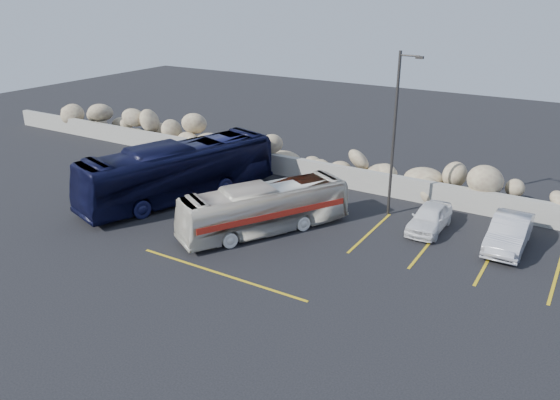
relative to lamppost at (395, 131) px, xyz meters
The scene contains 9 objects.
ground 10.73m from the lamppost, 105.05° to the right, with size 90.00×90.00×0.00m, color black.
seawall 5.14m from the lamppost, 135.63° to the left, with size 60.00×0.40×1.20m, color gray.
riprap_pile 5.40m from the lamppost, 124.63° to the left, with size 54.00×2.80×2.60m, color #977F63, non-canonical shape.
parking_lines 6.18m from the lamppost, 62.01° to the right, with size 18.16×9.36×0.01m.
lamppost is the anchor object (origin of this frame).
vintage_bus 7.23m from the lamppost, 130.81° to the right, with size 1.92×8.19×2.28m, color silver.
tour_coach 11.45m from the lamppost, 160.34° to the right, with size 2.57×10.99×3.06m, color black.
car_a 4.39m from the lamppost, 19.34° to the right, with size 1.45×3.61×1.23m, color white.
car_b 6.85m from the lamppost, ahead, with size 1.48×4.26×1.40m, color silver.
Camera 1 is at (11.05, -14.93, 10.71)m, focal length 35.00 mm.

